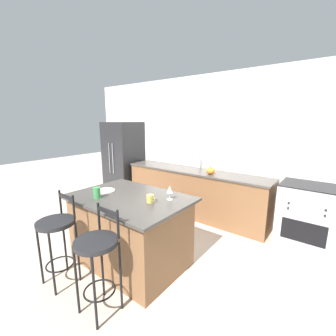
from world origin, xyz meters
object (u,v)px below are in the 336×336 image
Objects in this scene: pumpkin_decoration at (211,171)px; bar_stool_near at (57,233)px; bar_stool_far at (98,254)px; coffee_mug at (150,199)px; oven_range at (307,216)px; wine_glass at (170,190)px; dinner_plate at (105,191)px; tumbler_cup at (97,193)px; refrigerator at (124,160)px.

bar_stool_near is at bearing -103.82° from pumpkin_decoration.
coffee_mug is (-0.00, 0.75, 0.33)m from bar_stool_far.
oven_range is at bearing 51.82° from coffee_mug.
wine_glass is 1.45× the size of coffee_mug.
dinner_plate is 0.94m from wine_glass.
wine_glass is (0.82, 1.00, 0.41)m from bar_stool_near.
bar_stool_far is at bearing -36.28° from tumbler_cup.
dinner_plate is at bearing 138.25° from bar_stool_far.
dinner_plate is at bearing -47.27° from refrigerator.
pumpkin_decoration reaches higher than oven_range.
wine_glass is 1.50m from pumpkin_decoration.
coffee_mug is at bearing -35.63° from refrigerator.
wine_glass is at bearing 83.14° from bar_stool_far.
bar_stool_far is at bearing -41.75° from dinner_plate.
bar_stool_near is 1.10m from coffee_mug.
wine_glass is (2.57, -1.54, 0.13)m from refrigerator.
refrigerator is 1.71× the size of bar_stool_near.
bar_stool_near is at bearing -129.40° from oven_range.
oven_range is 6.14× the size of pumpkin_decoration.
refrigerator is at bearing 178.76° from pumpkin_decoration.
refrigerator reaches higher than oven_range.
dinner_plate is 0.28m from tumbler_cup.
bar_stool_far is 0.85m from tumbler_cup.
oven_range is at bearing 60.92° from bar_stool_far.
bar_stool_near is 7.73× the size of tumbler_cup.
bar_stool_near is 6.04× the size of wine_glass.
tumbler_cup is at bearing 143.72° from bar_stool_far.
bar_stool_far is at bearing -96.86° from wine_glass.
wine_glass reaches higher than pumpkin_decoration.
pumpkin_decoration is (0.53, 2.00, -0.01)m from tumbler_cup.
tumbler_cup is at bearing -104.87° from pumpkin_decoration.
tumbler_cup is at bearing -134.23° from oven_range.
tumbler_cup is (-0.62, 0.46, 0.36)m from bar_stool_far.
pumpkin_decoration is at bearing 75.13° from tumbler_cup.
wine_glass is at bearing 34.51° from tumbler_cup.
bar_stool_near is at bearing -132.10° from coffee_mug.
bar_stool_far is at bearing 2.44° from bar_stool_near.
bar_stool_far is at bearing -89.91° from coffee_mug.
oven_range reaches higher than dinner_plate.
pumpkin_decoration is at bearing 93.14° from coffee_mug.
dinner_plate is at bearing -162.63° from wine_glass.
refrigerator is at bearing 134.36° from bar_stool_far.
bar_stool_near reaches higher than tumbler_cup.
tumbler_cup is (0.08, 0.49, 0.36)m from bar_stool_near.
oven_range is 0.91× the size of bar_stool_near.
refrigerator is 3.90m from oven_range.
bar_stool_far reaches higher than oven_range.
tumbler_cup reaches higher than coffee_mug.
pumpkin_decoration reaches higher than coffee_mug.
dinner_plate is 1.51× the size of wine_glass.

